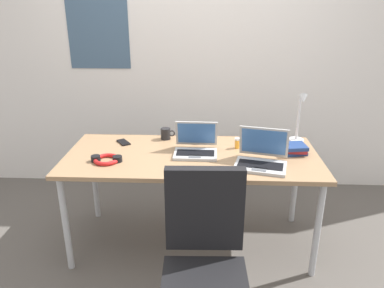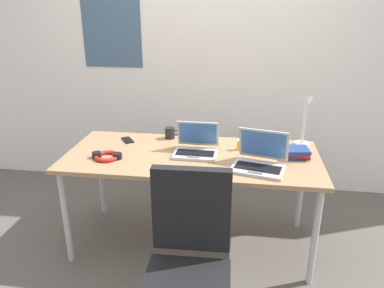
{
  "view_description": "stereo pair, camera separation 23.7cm",
  "coord_description": "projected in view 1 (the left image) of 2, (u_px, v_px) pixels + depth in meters",
  "views": [
    {
      "loc": [
        0.11,
        -2.47,
        1.77
      ],
      "look_at": [
        0.0,
        0.0,
        0.82
      ],
      "focal_mm": 35.12,
      "sensor_mm": 36.0,
      "label": 1
    },
    {
      "loc": [
        0.35,
        -2.45,
        1.77
      ],
      "look_at": [
        0.0,
        0.0,
        0.82
      ],
      "focal_mm": 35.12,
      "sensor_mm": 36.0,
      "label": 2
    }
  ],
  "objects": [
    {
      "name": "desk_lamp",
      "position": [
        299.0,
        118.0,
        2.83
      ],
      "size": [
        0.12,
        0.18,
        0.4
      ],
      "color": "silver",
      "rests_on": "desk"
    },
    {
      "name": "wall_back",
      "position": [
        197.0,
        54.0,
        3.5
      ],
      "size": [
        6.0,
        0.13,
        2.6
      ],
      "color": "silver",
      "rests_on": "ground_plane"
    },
    {
      "name": "laptop_center",
      "position": [
        261.0,
        158.0,
        2.49
      ],
      "size": [
        0.39,
        0.36,
        0.24
      ],
      "color": "#B7BABC",
      "rests_on": "desk"
    },
    {
      "name": "headphones",
      "position": [
        107.0,
        159.0,
        2.56
      ],
      "size": [
        0.21,
        0.18,
        0.04
      ],
      "color": "red",
      "rests_on": "desk"
    },
    {
      "name": "laptop_by_keyboard",
      "position": [
        196.0,
        148.0,
        2.68
      ],
      "size": [
        0.31,
        0.28,
        0.22
      ],
      "color": "#B7BABC",
      "rests_on": "desk"
    },
    {
      "name": "coffee_mug",
      "position": [
        166.0,
        134.0,
        2.96
      ],
      "size": [
        0.11,
        0.08,
        0.09
      ],
      "color": "black",
      "rests_on": "desk"
    },
    {
      "name": "ground_plane",
      "position": [
        192.0,
        241.0,
        2.94
      ],
      "size": [
        12.0,
        12.0,
        0.0
      ],
      "primitive_type": "plane",
      "color": "#56514C"
    },
    {
      "name": "book_stack",
      "position": [
        294.0,
        149.0,
        2.69
      ],
      "size": [
        0.19,
        0.19,
        0.07
      ],
      "color": "navy",
      "rests_on": "desk"
    },
    {
      "name": "pill_bottle",
      "position": [
        237.0,
        143.0,
        2.78
      ],
      "size": [
        0.04,
        0.04,
        0.08
      ],
      "color": "gold",
      "rests_on": "desk"
    },
    {
      "name": "cell_phone",
      "position": [
        123.0,
        142.0,
        2.89
      ],
      "size": [
        0.13,
        0.15,
        0.01
      ],
      "primitive_type": "cube",
      "rotation": [
        0.0,
        0.0,
        0.6
      ],
      "color": "black",
      "rests_on": "desk"
    },
    {
      "name": "desk",
      "position": [
        192.0,
        162.0,
        2.7
      ],
      "size": [
        1.8,
        0.8,
        0.74
      ],
      "color": "#9E7A56",
      "rests_on": "ground_plane"
    },
    {
      "name": "office_chair",
      "position": [
        204.0,
        281.0,
        1.96
      ],
      "size": [
        0.52,
        0.55,
        0.97
      ],
      "color": "black",
      "rests_on": "ground_plane"
    },
    {
      "name": "computer_mouse",
      "position": [
        196.0,
        141.0,
        2.89
      ],
      "size": [
        0.08,
        0.11,
        0.03
      ],
      "primitive_type": "ellipsoid",
      "rotation": [
        0.0,
        0.0,
        0.34
      ],
      "color": "black",
      "rests_on": "desk"
    }
  ]
}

